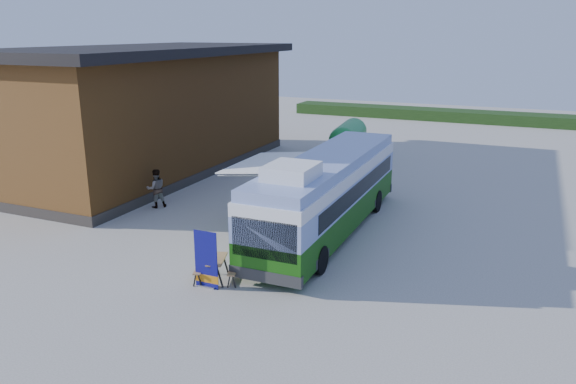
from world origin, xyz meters
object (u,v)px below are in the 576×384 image
at_px(banner, 206,265).
at_px(person_a, 296,176).
at_px(bus, 327,191).
at_px(slurry_tanker, 348,136).
at_px(picnic_table, 217,264).
at_px(person_b, 156,188).

height_order(banner, person_a, banner).
bearing_deg(bus, slurry_tanker, 104.14).
height_order(banner, picnic_table, banner).
relative_size(picnic_table, person_a, 1.15).
xyz_separation_m(picnic_table, person_a, (-1.98, 11.78, 0.16)).
bearing_deg(slurry_tanker, picnic_table, -90.89).
relative_size(bus, banner, 6.22).
height_order(person_a, slurry_tanker, slurry_tanker).
distance_m(person_a, slurry_tanker, 9.70).
height_order(bus, picnic_table, bus).
bearing_deg(person_a, banner, -110.11).
bearing_deg(banner, person_b, 135.73).
xyz_separation_m(person_a, person_b, (-5.07, -5.63, 0.18)).
xyz_separation_m(bus, picnic_table, (-1.84, -6.08, -1.23)).
distance_m(bus, person_a, 6.95).
distance_m(banner, slurry_tanker, 22.19).
bearing_deg(picnic_table, bus, 54.28).
bearing_deg(picnic_table, slurry_tanker, 76.75).
bearing_deg(bus, person_b, 179.26).
distance_m(banner, person_a, 12.55).
bearing_deg(slurry_tanker, banner, -91.16).
bearing_deg(picnic_table, person_a, 80.70).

